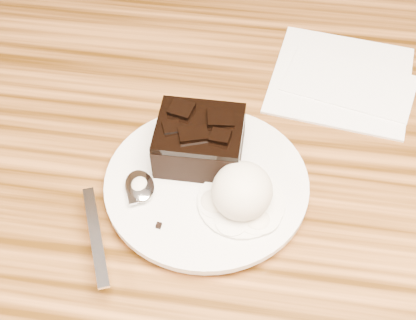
# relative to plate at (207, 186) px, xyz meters

# --- Properties ---
(plate) EXTENTS (0.22, 0.22, 0.02)m
(plate) POSITION_rel_plate_xyz_m (0.00, 0.00, 0.00)
(plate) COLOR white
(plate) RESTS_ON dining_table
(brownie) EXTENTS (0.09, 0.08, 0.04)m
(brownie) POSITION_rel_plate_xyz_m (-0.01, 0.03, 0.03)
(brownie) COLOR black
(brownie) RESTS_ON plate
(ice_cream_scoop) EXTENTS (0.06, 0.07, 0.05)m
(ice_cream_scoop) POSITION_rel_plate_xyz_m (0.04, -0.02, 0.03)
(ice_cream_scoop) COLOR white
(ice_cream_scoop) RESTS_ON plate
(melt_puddle) EXTENTS (0.09, 0.09, 0.00)m
(melt_puddle) POSITION_rel_plate_xyz_m (0.04, -0.02, 0.01)
(melt_puddle) COLOR white
(melt_puddle) RESTS_ON plate
(spoon) EXTENTS (0.10, 0.17, 0.01)m
(spoon) POSITION_rel_plate_xyz_m (-0.07, -0.02, 0.01)
(spoon) COLOR silver
(spoon) RESTS_ON plate
(napkin) EXTENTS (0.19, 0.19, 0.01)m
(napkin) POSITION_rel_plate_xyz_m (0.14, 0.20, -0.01)
(napkin) COLOR white
(napkin) RESTS_ON dining_table
(crumb_a) EXTENTS (0.01, 0.01, 0.00)m
(crumb_a) POSITION_rel_plate_xyz_m (-0.04, -0.06, 0.01)
(crumb_a) COLOR black
(crumb_a) RESTS_ON plate
(crumb_b) EXTENTS (0.01, 0.01, 0.00)m
(crumb_b) POSITION_rel_plate_xyz_m (0.05, -0.05, 0.01)
(crumb_b) COLOR black
(crumb_b) RESTS_ON plate
(crumb_c) EXTENTS (0.01, 0.01, 0.00)m
(crumb_c) POSITION_rel_plate_xyz_m (0.06, 0.01, 0.01)
(crumb_c) COLOR black
(crumb_c) RESTS_ON plate
(crumb_d) EXTENTS (0.01, 0.01, 0.00)m
(crumb_d) POSITION_rel_plate_xyz_m (0.05, -0.01, 0.01)
(crumb_d) COLOR black
(crumb_d) RESTS_ON plate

